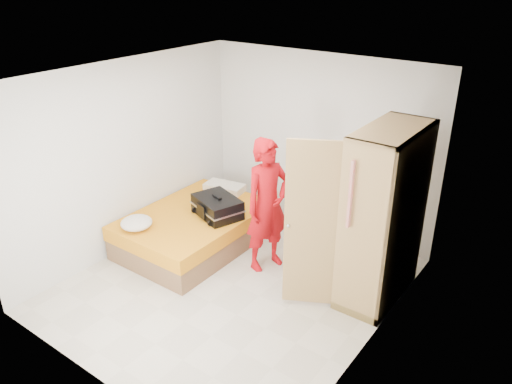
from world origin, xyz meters
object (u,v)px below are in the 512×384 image
Objects in this scene: bed at (195,229)px; suitcase at (217,207)px; round_cushion at (136,223)px; person at (268,205)px; wardrobe at (378,221)px.

bed is 0.51m from suitcase.
round_cushion is (-0.62, -0.91, -0.05)m from suitcase.
wardrobe is at bearing -62.16° from person.
wardrobe reaches higher than round_cushion.
wardrobe is 1.40m from person.
bed is 4.89× the size of round_cushion.
round_cushion is at bearing -113.04° from bed.
person reaches higher than round_cushion.
bed is at bearing 66.96° from round_cushion.
person is (1.12, 0.19, 0.63)m from bed.
suitcase is (-0.82, -0.03, -0.25)m from person.
bed is 1.14× the size of person.
round_cushion is at bearing 141.82° from person.
bed is at bearing -132.20° from suitcase.
round_cushion reaches higher than bed.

